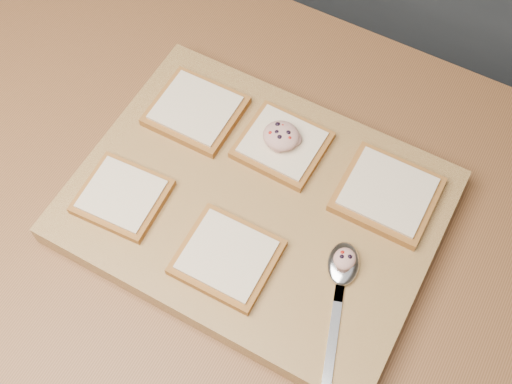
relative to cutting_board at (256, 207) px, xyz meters
The scene contains 10 objects.
island_counter 0.48m from the cutting_board, ahead, with size 2.00×0.80×0.90m.
cutting_board is the anchor object (origin of this frame).
bread_far_left 0.17m from the cutting_board, 150.20° to the left, with size 0.12×0.11×0.02m.
bread_far_center 0.10m from the cutting_board, 95.09° to the left, with size 0.12×0.11×0.02m.
bread_far_right 0.18m from the cutting_board, 30.43° to the left, with size 0.13×0.12×0.02m.
bread_near_left 0.18m from the cutting_board, 151.90° to the right, with size 0.12×0.11×0.02m.
bread_near_center 0.10m from the cutting_board, 84.38° to the right, with size 0.12×0.11×0.02m.
tuna_salad_dollop 0.10m from the cutting_board, 96.66° to the left, with size 0.05×0.05×0.02m.
spoon 0.16m from the cutting_board, 16.57° to the right, with size 0.09×0.20×0.01m.
spoon_salad 0.15m from the cutting_board, 11.72° to the right, with size 0.03×0.03×0.02m.
Camera 1 is at (0.08, -0.35, 1.71)m, focal length 45.00 mm.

